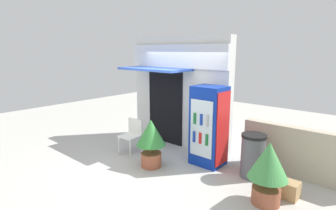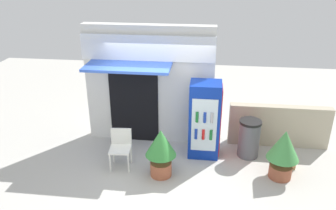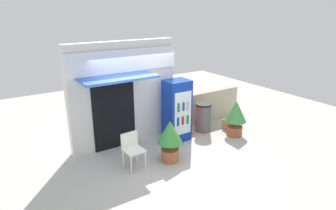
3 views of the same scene
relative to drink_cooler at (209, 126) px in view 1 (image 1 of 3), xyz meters
The scene contains 9 objects.
ground 1.61m from the drink_cooler, 144.33° to the right, with size 16.00×16.00×0.00m, color beige.
storefront_building 1.63m from the drink_cooler, 156.98° to the left, with size 3.07×1.14×2.89m.
drink_cooler is the anchor object (origin of this frame).
plastic_chair 1.96m from the drink_cooler, 158.91° to the right, with size 0.48×0.47×0.86m.
potted_plant_near_shop 1.31m from the drink_cooler, 132.56° to the right, with size 0.64×0.64×1.07m.
potted_plant_curbside 1.80m from the drink_cooler, 24.09° to the right, with size 0.66×0.66×1.09m.
trash_bin 1.12m from the drink_cooler, ahead, with size 0.50×0.50×0.90m.
stone_boundary_wall 1.94m from the drink_cooler, 20.06° to the left, with size 2.38×0.22×1.04m, color #B7AD93.
cardboard_box 2.01m from the drink_cooler, ahead, with size 0.35×0.29×0.30m, color tan.
Camera 1 is at (4.19, -4.14, 2.56)m, focal length 28.73 mm.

